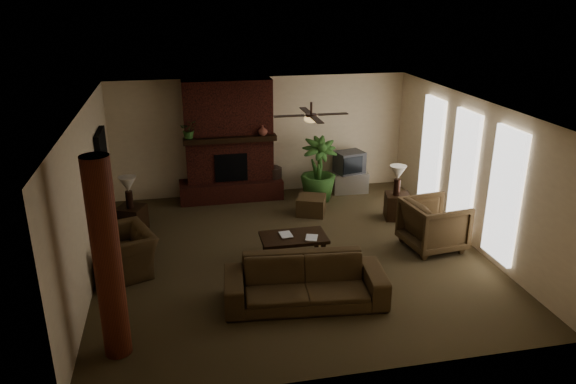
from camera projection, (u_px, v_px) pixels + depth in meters
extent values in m
plane|color=#4F4027|center=(292.00, 254.00, 10.23)|extent=(7.00, 7.00, 0.00)
plane|color=silver|center=(293.00, 106.00, 9.26)|extent=(7.00, 7.00, 0.00)
plane|color=beige|center=(262.00, 136.00, 12.96)|extent=(7.00, 0.00, 7.00)
plane|color=beige|center=(354.00, 279.00, 6.53)|extent=(7.00, 0.00, 7.00)
plane|color=beige|center=(88.00, 198.00, 9.07)|extent=(0.00, 7.00, 7.00)
plane|color=beige|center=(471.00, 171.00, 10.41)|extent=(0.00, 7.00, 7.00)
cube|color=#4F1E15|center=(229.00, 140.00, 12.57)|extent=(2.00, 0.50, 2.80)
cube|color=#4F1E15|center=(231.00, 190.00, 12.89)|extent=(2.40, 0.70, 0.45)
cube|color=black|center=(231.00, 168.00, 12.54)|extent=(0.75, 0.04, 0.65)
cube|color=black|center=(230.00, 139.00, 12.28)|extent=(2.10, 0.28, 0.12)
cube|color=white|center=(431.00, 151.00, 11.89)|extent=(0.08, 0.85, 2.35)
cube|color=white|center=(463.00, 171.00, 10.60)|extent=(0.08, 0.85, 2.35)
cube|color=white|center=(504.00, 196.00, 9.32)|extent=(0.08, 0.85, 2.35)
cylinder|color=maroon|center=(107.00, 260.00, 6.98)|extent=(0.36, 0.36, 2.80)
cube|color=black|center=(105.00, 183.00, 10.86)|extent=(0.10, 1.00, 2.10)
cylinder|color=#301D15|center=(311.00, 109.00, 9.65)|extent=(0.04, 0.04, 0.24)
cylinder|color=#301D15|center=(311.00, 116.00, 9.69)|extent=(0.20, 0.20, 0.06)
ellipsoid|color=#F2BF72|center=(311.00, 119.00, 9.71)|extent=(0.26, 0.26, 0.14)
cube|color=black|center=(333.00, 114.00, 9.77)|extent=(0.55, 0.12, 0.01)
cube|color=black|center=(289.00, 116.00, 9.61)|extent=(0.55, 0.12, 0.01)
cube|color=black|center=(306.00, 110.00, 10.06)|extent=(0.12, 0.55, 0.01)
cube|color=black|center=(317.00, 120.00, 9.32)|extent=(0.12, 0.55, 0.01)
imported|color=#4B3720|center=(305.00, 275.00, 8.48)|extent=(2.58, 0.98, 0.98)
imported|color=#4B3720|center=(120.00, 246.00, 9.40)|extent=(1.14, 1.37, 1.03)
imported|color=#4B3720|center=(434.00, 222.00, 10.31)|extent=(1.08, 1.13, 1.06)
cube|color=black|center=(294.00, 237.00, 9.98)|extent=(1.20, 0.70, 0.06)
cube|color=black|center=(269.00, 257.00, 9.73)|extent=(0.07, 0.07, 0.37)
cube|color=black|center=(323.00, 252.00, 9.92)|extent=(0.07, 0.07, 0.37)
cube|color=black|center=(265.00, 245.00, 10.18)|extent=(0.07, 0.07, 0.37)
cube|color=black|center=(316.00, 240.00, 10.38)|extent=(0.07, 0.07, 0.37)
cube|color=#4B3720|center=(311.00, 205.00, 12.02)|extent=(0.78, 0.78, 0.40)
cube|color=silver|center=(349.00, 182.00, 13.34)|extent=(0.87, 0.54, 0.50)
cube|color=#3A3A3C|center=(349.00, 162.00, 13.15)|extent=(0.75, 0.64, 0.52)
cube|color=black|center=(353.00, 165.00, 12.90)|extent=(0.51, 0.15, 0.40)
cylinder|color=#33231C|center=(275.00, 182.00, 13.05)|extent=(0.34, 0.34, 0.70)
sphere|color=#33231C|center=(275.00, 172.00, 12.96)|extent=(0.34, 0.34, 0.34)
imported|color=#335C24|center=(318.00, 183.00, 12.77)|extent=(0.88, 1.51, 0.83)
cube|color=black|center=(132.00, 219.00, 11.09)|extent=(0.66, 0.66, 0.55)
cylinder|color=#301D15|center=(129.00, 199.00, 10.89)|extent=(0.14, 0.14, 0.35)
cone|color=beige|center=(128.00, 184.00, 10.78)|extent=(0.37, 0.37, 0.30)
cube|color=black|center=(397.00, 206.00, 11.76)|extent=(0.60, 0.60, 0.55)
cylinder|color=#301D15|center=(397.00, 187.00, 11.58)|extent=(0.15, 0.15, 0.35)
cone|color=beige|center=(398.00, 173.00, 11.46)|extent=(0.39, 0.39, 0.30)
imported|color=#335C24|center=(189.00, 131.00, 12.05)|extent=(0.39, 0.43, 0.33)
imported|color=brown|center=(263.00, 131.00, 12.35)|extent=(0.25, 0.26, 0.22)
imported|color=#999999|center=(280.00, 229.00, 9.91)|extent=(0.22, 0.04, 0.29)
imported|color=#999999|center=(306.00, 231.00, 9.83)|extent=(0.21, 0.09, 0.29)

